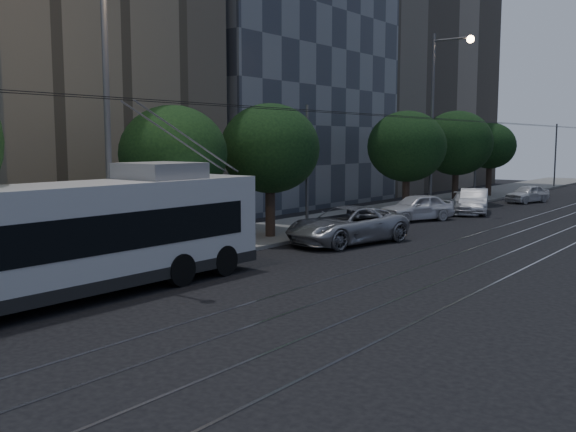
% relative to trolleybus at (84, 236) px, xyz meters
% --- Properties ---
extents(ground, '(120.00, 120.00, 0.00)m').
position_rel_trolleybus_xyz_m(ground, '(3.99, 2.61, -1.72)').
color(ground, black).
rests_on(ground, ground).
extents(sidewalk, '(5.00, 90.00, 0.15)m').
position_rel_trolleybus_xyz_m(sidewalk, '(-3.51, 22.61, -1.64)').
color(sidewalk, slate).
rests_on(sidewalk, ground).
extents(tram_rails, '(4.52, 90.00, 0.02)m').
position_rel_trolleybus_xyz_m(tram_rails, '(6.49, 22.61, -1.71)').
color(tram_rails, '#9898A0').
rests_on(tram_rails, ground).
extents(overhead_wires, '(2.23, 90.00, 6.00)m').
position_rel_trolleybus_xyz_m(overhead_wires, '(-0.98, 22.61, 1.75)').
color(overhead_wires, black).
rests_on(overhead_wires, ground).
extents(building_glass_mid, '(14.40, 18.40, 26.80)m').
position_rel_trolleybus_xyz_m(building_glass_mid, '(-15.01, 24.61, 11.70)').
color(building_glass_mid, '#3B414C').
rests_on(building_glass_mid, ground).
extents(building_tan_far, '(14.40, 22.40, 34.80)m').
position_rel_trolleybus_xyz_m(building_tan_far, '(-15.01, 44.61, 15.70)').
color(building_tan_far, gray).
rests_on(building_tan_far, ground).
extents(trolleybus, '(2.79, 12.56, 5.63)m').
position_rel_trolleybus_xyz_m(trolleybus, '(0.00, 0.00, 0.00)').
color(trolleybus, silver).
rests_on(trolleybus, ground).
extents(pickup_silver, '(3.84, 6.18, 1.60)m').
position_rel_trolleybus_xyz_m(pickup_silver, '(0.86, 12.54, -0.92)').
color(pickup_silver, '#A6A8AE').
rests_on(pickup_silver, ground).
extents(car_white_a, '(3.41, 4.74, 1.50)m').
position_rel_trolleybus_xyz_m(car_white_a, '(-0.31, 21.61, -0.97)').
color(car_white_a, silver).
rests_on(car_white_a, ground).
extents(car_white_b, '(3.18, 4.60, 1.24)m').
position_rel_trolleybus_xyz_m(car_white_b, '(0.46, 26.61, -1.10)').
color(car_white_b, '#B7B7BB').
rests_on(car_white_b, ground).
extents(car_white_c, '(3.01, 4.82, 1.50)m').
position_rel_trolleybus_xyz_m(car_white_c, '(0.82, 27.11, -0.97)').
color(car_white_c, silver).
rests_on(car_white_c, ground).
extents(car_white_d, '(2.53, 4.05, 1.28)m').
position_rel_trolleybus_xyz_m(car_white_d, '(1.29, 36.06, -1.08)').
color(car_white_d, silver).
rests_on(car_white_d, ground).
extents(tree_1, '(4.15, 4.15, 5.77)m').
position_rel_trolleybus_xyz_m(tree_1, '(-3.01, 6.17, 2.17)').
color(tree_1, black).
rests_on(tree_1, ground).
extents(tree_2, '(4.42, 4.42, 6.06)m').
position_rel_trolleybus_xyz_m(tree_2, '(-2.51, 11.45, 2.34)').
color(tree_2, black).
rests_on(tree_2, ground).
extents(tree_3, '(4.77, 4.77, 6.22)m').
position_rel_trolleybus_xyz_m(tree_3, '(-2.51, 24.61, 2.35)').
color(tree_3, black).
rests_on(tree_3, ground).
extents(tree_4, '(4.99, 4.99, 6.50)m').
position_rel_trolleybus_xyz_m(tree_4, '(-2.51, 32.12, 2.52)').
color(tree_4, black).
rests_on(tree_4, ground).
extents(tree_5, '(3.96, 3.96, 5.82)m').
position_rel_trolleybus_xyz_m(tree_5, '(-2.51, 38.65, 2.29)').
color(tree_5, black).
rests_on(tree_5, ground).
extents(streetlamp_near, '(2.65, 0.44, 11.10)m').
position_rel_trolleybus_xyz_m(streetlamp_near, '(-0.78, 1.82, 4.90)').
color(streetlamp_near, '#58585B').
rests_on(streetlamp_near, ground).
extents(streetlamp_far, '(2.58, 0.44, 10.77)m').
position_rel_trolleybus_xyz_m(streetlamp_far, '(-0.99, 25.71, 4.73)').
color(streetlamp_far, '#58585B').
rests_on(streetlamp_far, ground).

